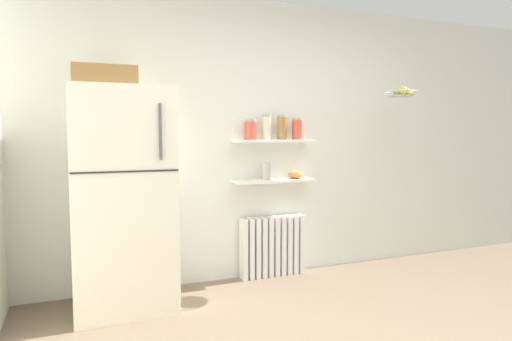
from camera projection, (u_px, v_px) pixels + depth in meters
ground_plane at (353, 338)px, 3.05m from camera, size 7.04×7.04×0.00m
back_wall at (262, 140)px, 4.37m from camera, size 7.04×0.10×2.60m
refrigerator at (121, 195)px, 3.52m from camera, size 0.75×0.73×1.86m
radiator at (272, 246)px, 4.35m from camera, size 0.64×0.12×0.57m
wall_shelf_lower at (274, 181)px, 4.27m from camera, size 0.78×0.22×0.02m
wall_shelf_upper at (274, 141)px, 4.24m from camera, size 0.78×0.22×0.02m
storage_jar_0 at (250, 130)px, 4.14m from camera, size 0.11×0.11×0.18m
storage_jar_1 at (266, 127)px, 4.20m from camera, size 0.09×0.09×0.23m
storage_jar_2 at (282, 127)px, 4.26m from camera, size 0.09×0.09×0.23m
storage_jar_3 at (297, 129)px, 4.32m from camera, size 0.10×0.10×0.20m
vase at (266, 171)px, 4.23m from camera, size 0.08×0.08×0.16m
shelf_bowl at (296, 175)px, 4.35m from camera, size 0.14×0.14×0.06m
hanging_fruit_basket at (401, 92)px, 4.33m from camera, size 0.32×0.32×0.10m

